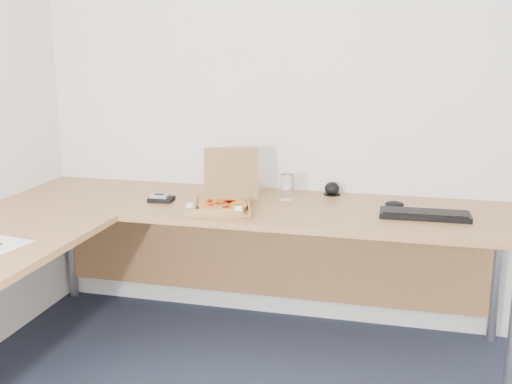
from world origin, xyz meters
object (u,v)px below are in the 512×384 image
(drinking_glass, at_px, (287,187))
(wallet, at_px, (161,199))
(keyboard, at_px, (425,215))
(desk, at_px, (157,229))
(pizza_box, at_px, (223,202))

(drinking_glass, height_order, wallet, drinking_glass)
(drinking_glass, height_order, keyboard, drinking_glass)
(drinking_glass, bearing_deg, wallet, -162.56)
(desk, relative_size, wallet, 21.16)
(pizza_box, distance_m, keyboard, 0.93)
(keyboard, bearing_deg, drinking_glass, 163.39)
(wallet, bearing_deg, keyboard, -4.47)
(desk, distance_m, drinking_glass, 0.73)
(desk, relative_size, drinking_glass, 19.56)
(drinking_glass, bearing_deg, keyboard, -14.73)
(keyboard, relative_size, wallet, 3.38)
(drinking_glass, distance_m, keyboard, 0.70)
(desk, height_order, keyboard, keyboard)
(wallet, bearing_deg, pizza_box, -16.04)
(desk, bearing_deg, wallet, 109.37)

